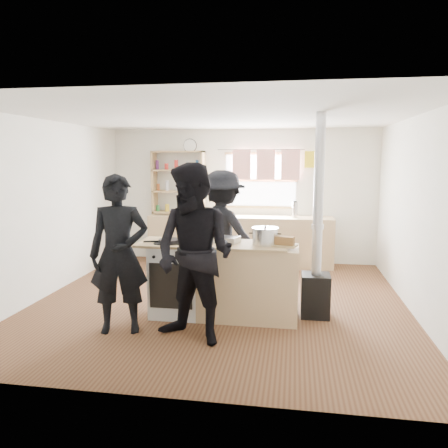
% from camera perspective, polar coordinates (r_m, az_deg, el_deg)
% --- Properties ---
extents(ground, '(5.00, 5.00, 0.01)m').
position_cam_1_polar(ground, '(6.13, -0.53, -10.11)').
color(ground, brown).
rests_on(ground, ground).
extents(back_counter, '(3.40, 0.55, 0.90)m').
position_cam_1_polar(back_counter, '(8.15, 2.10, -2.11)').
color(back_counter, tan).
rests_on(back_counter, ground).
extents(shelving_unit, '(1.00, 0.28, 1.20)m').
position_cam_1_polar(shelving_unit, '(8.37, -5.97, 5.46)').
color(shelving_unit, tan).
rests_on(shelving_unit, back_counter).
extents(thermos, '(0.10, 0.10, 0.28)m').
position_cam_1_polar(thermos, '(8.00, 9.23, 1.85)').
color(thermos, silver).
rests_on(thermos, back_counter).
extents(cooking_island, '(1.97, 0.64, 0.93)m').
position_cam_1_polar(cooking_island, '(5.45, -0.00, -7.32)').
color(cooking_island, white).
rests_on(cooking_island, ground).
extents(skillet_greens, '(0.34, 0.34, 0.05)m').
position_cam_1_polar(skillet_greens, '(5.38, -7.08, -2.20)').
color(skillet_greens, black).
rests_on(skillet_greens, cooking_island).
extents(roast_tray, '(0.38, 0.31, 0.07)m').
position_cam_1_polar(roast_tray, '(5.39, 0.12, -1.99)').
color(roast_tray, silver).
rests_on(roast_tray, cooking_island).
extents(stockpot_stove, '(0.20, 0.20, 0.17)m').
position_cam_1_polar(stockpot_stove, '(5.50, -4.73, -1.47)').
color(stockpot_stove, '#BCBCBE').
rests_on(stockpot_stove, cooking_island).
extents(stockpot_counter, '(0.31, 0.31, 0.23)m').
position_cam_1_polar(stockpot_counter, '(5.25, 5.39, -1.60)').
color(stockpot_counter, silver).
rests_on(stockpot_counter, cooking_island).
extents(bread_board, '(0.32, 0.26, 0.12)m').
position_cam_1_polar(bread_board, '(5.19, 7.91, -2.37)').
color(bread_board, tan).
rests_on(bread_board, cooking_island).
extents(flue_heater, '(0.35, 0.35, 2.50)m').
position_cam_1_polar(flue_heater, '(5.53, 11.96, -5.37)').
color(flue_heater, black).
rests_on(flue_heater, ground).
extents(person_near_left, '(0.74, 0.58, 1.79)m').
position_cam_1_polar(person_near_left, '(5.03, -13.54, -3.86)').
color(person_near_left, black).
rests_on(person_near_left, ground).
extents(person_near_right, '(1.13, 1.02, 1.92)m').
position_cam_1_polar(person_near_right, '(4.62, -3.87, -3.96)').
color(person_near_right, black).
rests_on(person_near_right, ground).
extents(person_far, '(1.32, 1.04, 1.79)m').
position_cam_1_polar(person_far, '(6.25, -0.21, -1.21)').
color(person_far, black).
rests_on(person_far, ground).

